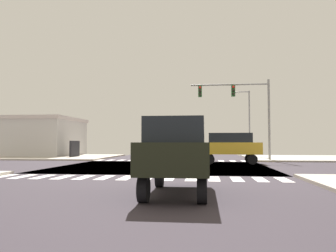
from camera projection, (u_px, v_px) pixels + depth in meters
ground at (163, 167)px, 22.29m from camera, size 90.00×90.00×0.05m
sidewalk_corner_ne at (308, 158)px, 32.75m from camera, size 12.00×12.00×0.14m
sidewalk_corner_nw at (58, 157)px, 35.66m from camera, size 12.00×12.00×0.14m
crosswalk_near at (137, 178)px, 15.08m from camera, size 13.50×2.00×0.01m
crosswalk_far at (170, 161)px, 29.57m from camera, size 13.50×2.00×0.01m
traffic_signal_mast at (239, 101)px, 29.18m from camera, size 6.91×0.55×7.16m
street_lamp at (247, 117)px, 36.55m from camera, size 1.78×0.32×7.35m
bank_building at (16, 137)px, 39.22m from camera, size 15.93×8.94×4.52m
suv_nearside_1 at (177, 150)px, 10.41m from camera, size 1.96×4.60×2.34m
suv_farside_2 at (230, 145)px, 25.30m from camera, size 4.60×1.96×2.34m
box_truck_leading_1 at (175, 137)px, 54.33m from camera, size 2.40×7.20×4.85m
sedan_trailing_3 at (159, 147)px, 34.91m from camera, size 1.80×4.30×1.88m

